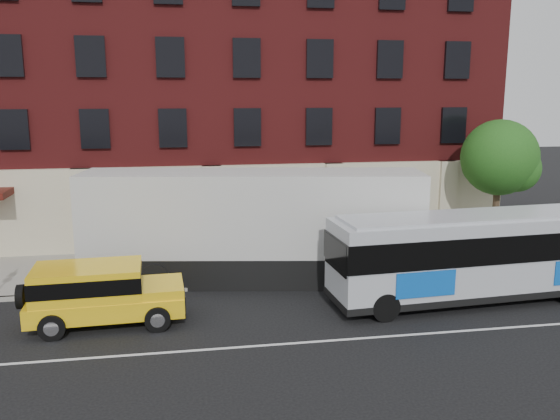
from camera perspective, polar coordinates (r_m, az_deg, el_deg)
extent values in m
plane|color=black|center=(17.68, -4.23, -13.95)|extent=(120.00, 120.00, 0.00)
cube|color=gray|center=(26.06, -6.17, -5.37)|extent=(60.00, 6.00, 0.15)
cube|color=gray|center=(23.21, -5.69, -7.48)|extent=(60.00, 0.25, 0.15)
cube|color=silver|center=(18.13, -4.39, -13.27)|extent=(60.00, 0.12, 0.01)
cube|color=maroon|center=(32.95, -7.37, 11.46)|extent=(30.00, 10.00, 15.00)
cube|color=#C1B99A|center=(28.33, -6.63, 0.31)|extent=(30.00, 0.35, 4.00)
cube|color=#C1B99A|center=(28.56, -18.72, -0.14)|extent=(0.90, 0.55, 4.00)
cube|color=#C1B99A|center=(28.23, -6.62, 0.27)|extent=(0.90, 0.55, 4.00)
cube|color=#C1B99A|center=(29.16, 5.23, 0.65)|extent=(0.90, 0.55, 4.00)
cube|color=#C1B99A|center=(31.24, 15.93, 0.98)|extent=(0.90, 0.55, 4.00)
cube|color=black|center=(28.83, -24.60, 7.17)|extent=(1.30, 0.20, 1.80)
cube|color=black|center=(28.14, -17.64, 7.58)|extent=(1.30, 0.20, 1.80)
cube|color=black|center=(27.89, -10.44, 7.90)|extent=(1.30, 0.20, 1.80)
cube|color=black|center=(28.07, -3.21, 8.09)|extent=(1.30, 0.20, 1.80)
cube|color=black|center=(28.68, 3.82, 8.15)|extent=(1.30, 0.20, 1.80)
cube|color=black|center=(29.69, 10.47, 8.10)|extent=(1.30, 0.20, 1.80)
cube|color=black|center=(31.07, 16.60, 7.95)|extent=(1.30, 0.20, 1.80)
cube|color=black|center=(28.83, -25.14, 13.51)|extent=(1.30, 0.20, 1.80)
cube|color=black|center=(28.14, -18.05, 14.09)|extent=(1.30, 0.20, 1.80)
cube|color=black|center=(27.89, -10.69, 14.47)|extent=(1.30, 0.20, 1.80)
cube|color=black|center=(28.07, -3.29, 14.62)|extent=(1.30, 0.20, 1.80)
cube|color=black|center=(28.68, 3.91, 14.54)|extent=(1.30, 0.20, 1.80)
cube|color=black|center=(29.69, 10.70, 14.27)|extent=(1.30, 0.20, 1.80)
cube|color=black|center=(31.07, 16.94, 13.85)|extent=(1.30, 0.20, 1.80)
cube|color=black|center=(28.47, -15.68, -0.82)|extent=(2.60, 0.15, 2.80)
cube|color=black|center=(28.46, -3.59, -0.41)|extent=(2.60, 0.15, 2.80)
cube|color=black|center=(29.68, 8.00, -0.01)|extent=(2.60, 0.15, 2.80)
cylinder|color=#3B2C1D|center=(30.08, 20.30, -0.66)|extent=(0.32, 0.32, 3.00)
sphere|color=#1A4915|center=(29.64, 20.68, 4.83)|extent=(3.60, 3.60, 3.60)
sphere|color=#1A4915|center=(29.72, 22.17, 3.77)|extent=(2.20, 2.20, 2.20)
sphere|color=#1A4915|center=(29.74, 19.24, 4.17)|extent=(2.00, 2.00, 2.00)
cube|color=#ABAFB6|center=(22.82, 19.76, -4.04)|extent=(11.99, 3.26, 2.82)
cube|color=black|center=(23.19, 19.54, -7.16)|extent=(12.05, 3.31, 0.25)
cube|color=#ABAFB6|center=(22.49, 20.01, -0.46)|extent=(11.38, 2.93, 0.12)
cube|color=black|center=(22.70, 19.84, -2.90)|extent=(12.08, 3.35, 0.99)
cube|color=#0C51B5|center=(20.35, 14.10, -7.07)|extent=(2.17, 0.19, 0.89)
cube|color=#0C51B5|center=(25.63, 23.70, -3.88)|extent=(2.17, 0.19, 0.89)
cylinder|color=black|center=(20.14, 10.27, -9.34)|extent=(1.01, 0.36, 0.99)
cylinder|color=black|center=(22.08, 7.92, -7.39)|extent=(1.01, 0.36, 0.99)
cylinder|color=black|center=(25.59, 23.42, -5.61)|extent=(1.01, 0.36, 0.99)
cylinder|color=black|center=(26.31, 25.49, -5.33)|extent=(1.01, 0.36, 0.99)
cube|color=yellow|center=(20.40, -16.53, -8.83)|extent=(5.07, 2.29, 0.62)
cube|color=yellow|center=(20.19, -18.28, -6.66)|extent=(3.51, 2.18, 1.04)
cube|color=black|center=(20.17, -18.29, -6.52)|extent=(3.55, 2.22, 0.52)
cube|color=yellow|center=(20.17, -11.71, -7.41)|extent=(1.64, 2.04, 0.31)
cube|color=black|center=(20.32, -9.39, -8.42)|extent=(0.13, 1.66, 0.57)
cylinder|color=black|center=(20.64, -24.00, -7.75)|extent=(0.26, 0.80, 0.79)
cylinder|color=black|center=(19.46, -11.90, -10.40)|extent=(0.84, 0.33, 0.83)
cylinder|color=silver|center=(19.46, -11.90, -10.40)|extent=(0.47, 0.33, 0.46)
cylinder|color=black|center=(21.37, -11.95, -8.40)|extent=(0.84, 0.33, 0.83)
cylinder|color=silver|center=(21.37, -11.95, -8.40)|extent=(0.47, 0.33, 0.46)
cylinder|color=black|center=(19.75, -21.43, -10.65)|extent=(0.84, 0.33, 0.83)
cylinder|color=silver|center=(19.75, -21.43, -10.65)|extent=(0.47, 0.33, 0.46)
cylinder|color=black|center=(21.63, -20.59, -8.66)|extent=(0.84, 0.33, 0.83)
cylinder|color=silver|center=(21.63, -20.59, -8.66)|extent=(0.47, 0.33, 0.46)
cube|color=black|center=(23.92, -2.68, -5.49)|extent=(13.74, 4.86, 1.24)
cube|color=silver|center=(23.37, -2.73, -0.21)|extent=(13.75, 4.90, 3.26)
cylinder|color=black|center=(23.47, -15.32, -6.38)|extent=(1.16, 0.49, 1.12)
cylinder|color=black|center=(25.87, -13.86, -4.65)|extent=(1.16, 0.49, 1.12)
cylinder|color=black|center=(23.16, -12.07, -6.46)|extent=(1.16, 0.49, 1.12)
cylinder|color=black|center=(25.58, -10.92, -4.70)|extent=(1.16, 0.49, 1.12)
cylinder|color=black|center=(22.85, 6.59, -6.52)|extent=(1.16, 0.49, 1.12)
cylinder|color=black|center=(25.30, 5.89, -4.73)|extent=(1.16, 0.49, 1.12)
cylinder|color=black|center=(23.05, 9.94, -6.46)|extent=(1.16, 0.49, 1.12)
cylinder|color=black|center=(25.48, 8.91, -4.69)|extent=(1.16, 0.49, 1.12)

